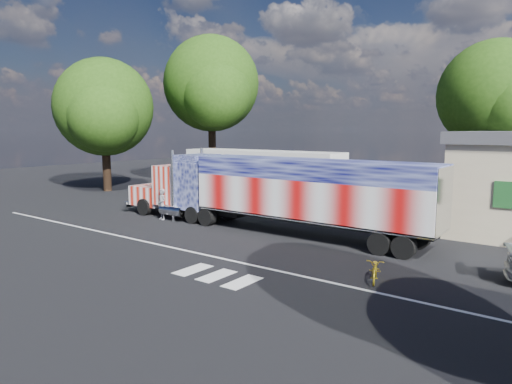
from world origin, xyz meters
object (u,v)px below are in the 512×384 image
Objects in this scene: semi_truck at (270,191)px; coach_bus at (261,175)px; tree_ne_a at (496,96)px; woman at (162,204)px; tree_nw_a at (212,84)px; tree_w_a at (105,108)px; bicycle at (375,269)px.

semi_truck is 1.51× the size of coach_bus.
coach_bus is at bearing -152.31° from tree_ne_a.
tree_ne_a reaches higher than woman.
coach_bus is 12.84m from tree_nw_a.
tree_ne_a is (7.79, 15.56, 5.44)m from semi_truck.
tree_ne_a is (14.21, 7.46, 5.63)m from coach_bus.
coach_bus is (-6.43, 8.10, -0.19)m from semi_truck.
tree_ne_a is at bearing 6.25° from tree_nw_a.
bicycle is at bearing -17.78° from tree_w_a.
bicycle is 30.03m from tree_w_a.
semi_truck is 18.23m from tree_ne_a.
bicycle is 0.12× the size of tree_nw_a.
coach_bus is at bearing 101.16° from woman.
semi_truck is 8.96m from bicycle.
tree_nw_a is at bearing -173.75° from tree_ne_a.
coach_bus is 1.14× the size of tree_w_a.
woman is at bearing -92.43° from coach_bus.
coach_bus reaches higher than bicycle.
tree_ne_a is 1.00× the size of tree_w_a.
semi_truck is 10.53× the size of woman.
tree_w_a is (-13.84, -3.57, 5.19)m from coach_bus.
tree_w_a reaches higher than semi_truck.
semi_truck is at bearing -12.59° from tree_w_a.
tree_w_a is at bearing -158.53° from tree_ne_a.
tree_ne_a reaches higher than coach_bus.
woman is 23.31m from tree_ne_a.
tree_nw_a reaches higher than bicycle.
coach_bus is 9.50m from woman.
bicycle is 0.14× the size of tree_w_a.
coach_bus is 1.14× the size of tree_ne_a.
coach_bus is at bearing 128.42° from semi_truck.
tree_w_a is (-20.26, 4.53, 5.01)m from semi_truck.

